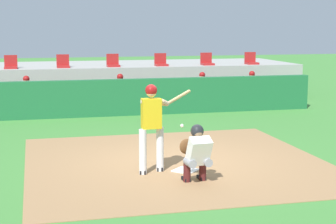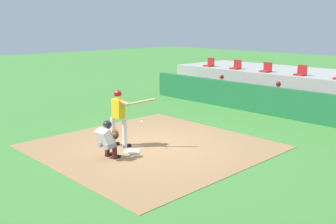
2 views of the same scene
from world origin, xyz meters
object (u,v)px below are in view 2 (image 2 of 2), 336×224
at_px(stadium_seat_3, 301,73).
at_px(dugout_player_0, 220,88).
at_px(stadium_seat_2, 266,69).
at_px(catcher_crouched, 108,138).
at_px(dugout_player_1, 276,96).
at_px(stadium_seat_1, 236,66).
at_px(batter_at_plate, 119,115).
at_px(stadium_seat_0, 210,64).
at_px(home_plate, 132,151).

bearing_deg(stadium_seat_3, dugout_player_0, -147.33).
bearing_deg(stadium_seat_2, catcher_crouched, -80.56).
xyz_separation_m(dugout_player_1, stadium_seat_1, (-3.68, 2.03, 0.86)).
height_order(batter_at_plate, stadium_seat_3, stadium_seat_3).
xyz_separation_m(batter_at_plate, stadium_seat_1, (-3.04, 10.12, 0.50)).
relative_size(stadium_seat_0, stadium_seat_3, 1.00).
relative_size(home_plate, stadium_seat_1, 0.92).
xyz_separation_m(dugout_player_1, stadium_seat_2, (-1.82, 2.03, 0.86)).
bearing_deg(stadium_seat_1, stadium_seat_3, 0.00).
relative_size(home_plate, stadium_seat_3, 0.92).
bearing_deg(catcher_crouched, dugout_player_1, 90.07).
bearing_deg(stadium_seat_0, dugout_player_1, -20.18).
xyz_separation_m(home_plate, dugout_player_1, (-0.04, 8.14, 0.65)).
relative_size(stadium_seat_2, stadium_seat_3, 1.00).
distance_m(batter_at_plate, stadium_seat_3, 10.15).
bearing_deg(home_plate, batter_at_plate, 174.59).
distance_m(dugout_player_1, stadium_seat_1, 4.29).
bearing_deg(dugout_player_0, stadium_seat_1, 104.89).
relative_size(dugout_player_1, stadium_seat_3, 2.71).
relative_size(stadium_seat_0, stadium_seat_1, 1.00).
distance_m(catcher_crouched, stadium_seat_0, 12.37).
bearing_deg(stadium_seat_1, dugout_player_0, -75.11).
xyz_separation_m(dugout_player_1, stadium_seat_0, (-5.54, 2.03, 0.86)).
bearing_deg(batter_at_plate, dugout_player_1, 85.48).
relative_size(batter_at_plate, dugout_player_0, 1.39).
xyz_separation_m(home_plate, stadium_seat_2, (-1.86, 10.18, 1.51)).
relative_size(dugout_player_0, stadium_seat_3, 2.71).
relative_size(home_plate, stadium_seat_2, 0.92).
bearing_deg(dugout_player_0, home_plate, -68.71).
distance_m(batter_at_plate, catcher_crouched, 1.19).
height_order(home_plate, catcher_crouched, catcher_crouched).
bearing_deg(batter_at_plate, stadium_seat_1, 106.73).
relative_size(batter_at_plate, stadium_seat_3, 3.76).
bearing_deg(stadium_seat_2, dugout_player_0, -122.90).
height_order(dugout_player_1, stadium_seat_2, stadium_seat_2).
relative_size(dugout_player_0, dugout_player_1, 1.00).
bearing_deg(stadium_seat_2, home_plate, -79.66).
distance_m(home_plate, dugout_player_1, 8.17).
bearing_deg(stadium_seat_3, stadium_seat_2, 180.00).
xyz_separation_m(dugout_player_0, dugout_player_1, (3.14, 0.00, 0.00)).
bearing_deg(batter_at_plate, catcher_crouched, -54.35).
distance_m(dugout_player_0, stadium_seat_1, 2.27).
relative_size(dugout_player_0, stadium_seat_0, 2.71).
relative_size(catcher_crouched, stadium_seat_0, 3.34).
xyz_separation_m(batter_at_plate, stadium_seat_0, (-4.90, 10.12, 0.50)).
xyz_separation_m(stadium_seat_1, stadium_seat_2, (1.86, 0.00, 0.00)).
xyz_separation_m(batter_at_plate, stadium_seat_2, (-1.18, 10.12, 0.50)).
height_order(dugout_player_0, dugout_player_1, same).
bearing_deg(batter_at_plate, stadium_seat_2, 96.67).
relative_size(stadium_seat_0, stadium_seat_2, 1.00).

